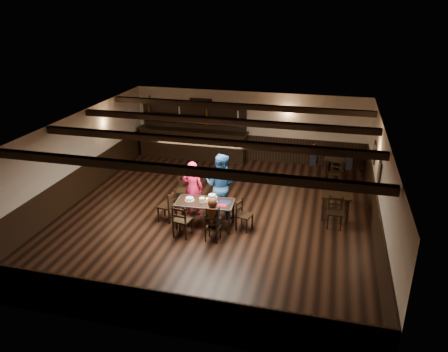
% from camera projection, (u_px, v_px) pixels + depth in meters
% --- Properties ---
extents(ground, '(10.00, 10.00, 0.00)m').
position_uv_depth(ground, '(215.00, 215.00, 12.90)').
color(ground, black).
rests_on(ground, ground).
extents(room_shell, '(9.02, 10.02, 2.71)m').
position_uv_depth(room_shell, '(215.00, 160.00, 12.27)').
color(room_shell, beige).
rests_on(room_shell, ground).
extents(dining_table, '(1.64, 0.88, 0.75)m').
position_uv_depth(dining_table, '(205.00, 204.00, 12.06)').
color(dining_table, black).
rests_on(dining_table, ground).
extents(chair_near_left, '(0.50, 0.49, 0.94)m').
position_uv_depth(chair_near_left, '(181.00, 218.00, 11.55)').
color(chair_near_left, black).
rests_on(chair_near_left, ground).
extents(chair_near_right, '(0.39, 0.37, 0.78)m').
position_uv_depth(chair_near_right, '(212.00, 226.00, 11.36)').
color(chair_near_right, black).
rests_on(chair_near_right, ground).
extents(chair_end_left, '(0.47, 0.48, 0.92)m').
position_uv_depth(chair_end_left, '(169.00, 204.00, 12.39)').
color(chair_end_left, black).
rests_on(chair_end_left, ground).
extents(chair_end_right, '(0.48, 0.49, 0.86)m').
position_uv_depth(chair_end_right, '(242.00, 212.00, 11.99)').
color(chair_end_right, black).
rests_on(chair_end_right, ground).
extents(chair_far_pushed, '(0.54, 0.52, 1.03)m').
position_uv_depth(chair_far_pushed, '(185.00, 187.00, 13.35)').
color(chair_far_pushed, black).
rests_on(chair_far_pushed, ground).
extents(woman_pink, '(0.64, 0.45, 1.66)m').
position_uv_depth(woman_pink, '(193.00, 188.00, 12.69)').
color(woman_pink, '#E9295E').
rests_on(woman_pink, ground).
extents(man_blue, '(1.04, 0.87, 1.92)m').
position_uv_depth(man_blue, '(221.00, 185.00, 12.57)').
color(man_blue, navy).
rests_on(man_blue, ground).
extents(seated_person, '(0.33, 0.49, 0.80)m').
position_uv_depth(seated_person, '(213.00, 213.00, 11.26)').
color(seated_person, black).
rests_on(seated_person, ground).
extents(cake, '(0.26, 0.26, 0.09)m').
position_uv_depth(cake, '(190.00, 199.00, 12.10)').
color(cake, white).
rests_on(cake, dining_table).
extents(plate_stack_a, '(0.16, 0.16, 0.15)m').
position_uv_depth(plate_stack_a, '(202.00, 200.00, 11.95)').
color(plate_stack_a, white).
rests_on(plate_stack_a, dining_table).
extents(plate_stack_b, '(0.20, 0.20, 0.23)m').
position_uv_depth(plate_stack_b, '(212.00, 198.00, 11.96)').
color(plate_stack_b, white).
rests_on(plate_stack_b, dining_table).
extents(tea_light, '(0.04, 0.04, 0.06)m').
position_uv_depth(tea_light, '(207.00, 199.00, 12.14)').
color(tea_light, '#A5A8AD').
rests_on(tea_light, dining_table).
extents(salt_shaker, '(0.04, 0.04, 0.10)m').
position_uv_depth(salt_shaker, '(217.00, 203.00, 11.83)').
color(salt_shaker, silver).
rests_on(salt_shaker, dining_table).
extents(pepper_shaker, '(0.04, 0.04, 0.10)m').
position_uv_depth(pepper_shaker, '(217.00, 202.00, 11.88)').
color(pepper_shaker, '#A5A8AD').
rests_on(pepper_shaker, dining_table).
extents(drink_glass, '(0.08, 0.08, 0.12)m').
position_uv_depth(drink_glass, '(216.00, 198.00, 12.10)').
color(drink_glass, silver).
rests_on(drink_glass, dining_table).
extents(menu_red, '(0.30, 0.23, 0.00)m').
position_uv_depth(menu_red, '(222.00, 205.00, 11.85)').
color(menu_red, maroon).
rests_on(menu_red, dining_table).
extents(menu_blue, '(0.32, 0.24, 0.00)m').
position_uv_depth(menu_blue, '(225.00, 202.00, 12.01)').
color(menu_blue, '#0D1642').
rests_on(menu_blue, dining_table).
extents(bar_counter, '(4.43, 0.70, 2.20)m').
position_uv_depth(bar_counter, '(193.00, 140.00, 17.35)').
color(bar_counter, black).
rests_on(bar_counter, ground).
extents(back_table_a, '(0.85, 0.85, 0.75)m').
position_uv_depth(back_table_a, '(336.00, 196.00, 12.61)').
color(back_table_a, black).
rests_on(back_table_a, ground).
extents(back_table_b, '(0.91, 0.91, 0.75)m').
position_uv_depth(back_table_b, '(336.00, 160.00, 15.39)').
color(back_table_b, black).
rests_on(back_table_b, ground).
extents(bg_patron_left, '(0.28, 0.40, 0.77)m').
position_uv_depth(bg_patron_left, '(314.00, 154.00, 15.37)').
color(bg_patron_left, black).
rests_on(bg_patron_left, ground).
extents(bg_patron_right, '(0.25, 0.36, 0.70)m').
position_uv_depth(bg_patron_right, '(349.00, 159.00, 15.04)').
color(bg_patron_right, black).
rests_on(bg_patron_right, ground).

